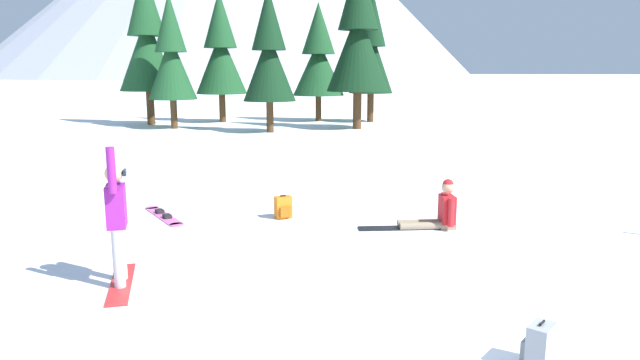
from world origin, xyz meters
TOP-DOWN VIEW (x-y plane):
  - ground_plane at (0.00, 0.00)m, footprint 800.00×800.00m
  - snowboarder_foreground at (-3.64, 0.61)m, footprint 0.93×1.56m
  - snowboarder_midground at (0.66, 4.35)m, footprint 1.82×0.86m
  - loose_snowboard_far_spare at (-4.75, 4.19)m, footprint 1.49×1.55m
  - backpack_orange at (-2.33, 4.51)m, footprint 0.38×0.37m
  - backpack_grey at (1.61, -0.63)m, footprint 0.36×0.38m
  - pine_tree_twin at (-11.04, 24.62)m, footprint 2.83×2.83m
  - pine_tree_young at (-2.85, 26.25)m, footprint 2.45×2.45m
  - pine_tree_slender at (-12.15, 20.70)m, footprint 2.39×2.39m
  - pine_tree_tall at (-5.85, 26.30)m, footprint 2.92×2.92m
  - pine_tree_leaning at (-14.28, 22.42)m, footprint 3.04×3.04m
  - pine_tree_broad at (-3.10, 22.27)m, footprint 3.05×3.05m
  - pine_tree_short at (-6.93, 19.88)m, footprint 2.46×2.46m
  - peak_west_ridge at (-35.37, 214.77)m, footprint 102.27×102.27m

SIDE VIEW (x-z plane):
  - ground_plane at x=0.00m, z-range 0.00..0.00m
  - loose_snowboard_far_spare at x=-4.75m, z-range -0.02..0.07m
  - backpack_orange at x=-2.33m, z-range -0.02..0.45m
  - backpack_grey at x=1.61m, z-range -0.02..0.45m
  - snowboarder_midground at x=0.66m, z-range -0.15..0.78m
  - snowboarder_foreground at x=-3.64m, z-range -0.06..1.88m
  - pine_tree_slender at x=-12.15m, z-range 0.30..6.90m
  - pine_tree_tall at x=-5.85m, z-range 0.30..6.94m
  - pine_tree_short at x=-6.93m, z-range 0.30..6.96m
  - pine_tree_twin at x=-11.04m, z-range 0.33..7.52m
  - pine_tree_young at x=-2.85m, z-range 0.32..7.65m
  - pine_tree_leaning at x=-14.28m, z-range 0.37..8.54m
  - pine_tree_broad at x=-3.10m, z-range 0.38..8.83m
  - peak_west_ridge at x=-35.37m, z-range 1.14..51.99m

